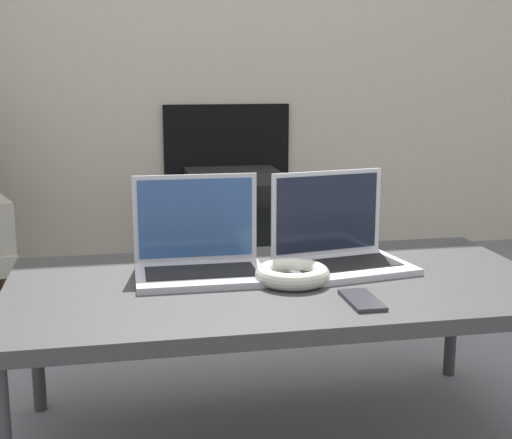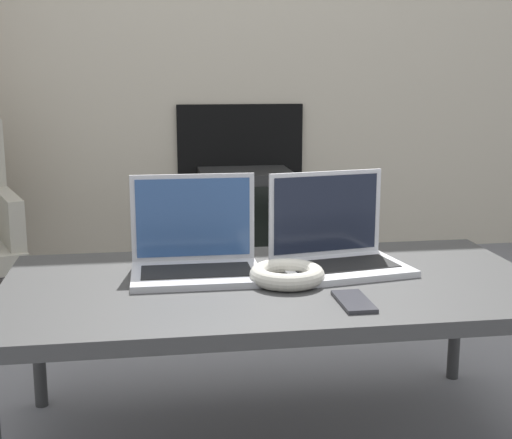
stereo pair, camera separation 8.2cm
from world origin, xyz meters
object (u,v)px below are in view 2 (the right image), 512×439
object	(u,v)px
phone	(354,301)
tv	(246,218)
headphones	(287,274)
laptop_left	(195,252)
laptop_right	(336,247)

from	to	relation	value
phone	tv	xyz separation A→B (m)	(0.03, 1.92, -0.20)
headphones	tv	size ratio (longest dim) A/B	0.39
headphones	tv	distance (m)	1.77
headphones	tv	world-z (taller)	headphones
laptop_left	phone	xyz separation A→B (m)	(0.33, -0.30, -0.05)
phone	headphones	bearing A→B (deg)	123.61
laptop_left	headphones	world-z (taller)	laptop_left
headphones	phone	world-z (taller)	headphones
tv	laptop_left	bearing A→B (deg)	-102.29
headphones	phone	xyz separation A→B (m)	(0.12, -0.17, -0.02)
laptop_right	headphones	size ratio (longest dim) A/B	1.95
laptop_right	phone	xyz separation A→B (m)	(-0.04, -0.30, -0.05)
laptop_left	headphones	xyz separation A→B (m)	(0.21, -0.12, -0.03)
laptop_right	phone	bearing A→B (deg)	-107.06
laptop_left	laptop_right	distance (m)	0.36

